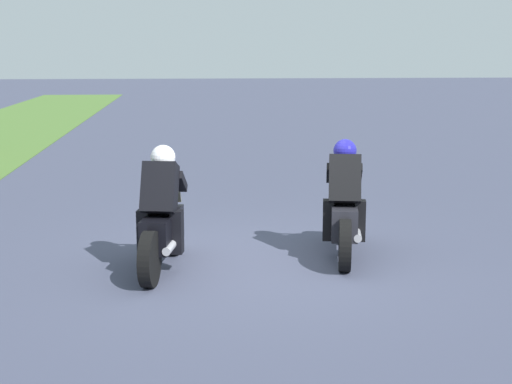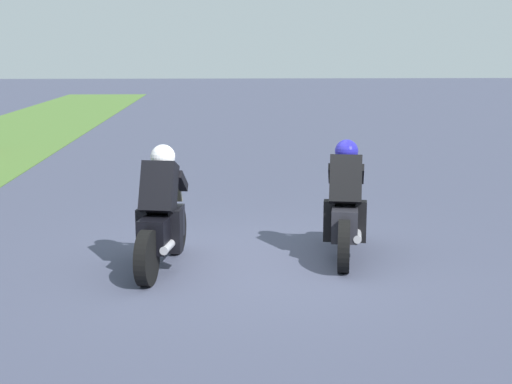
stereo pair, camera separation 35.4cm
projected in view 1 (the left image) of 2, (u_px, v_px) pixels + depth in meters
name	position (u px, v px, depth m)	size (l,w,h in m)	color
ground_plane	(257.00, 264.00, 9.56)	(120.00, 120.00, 0.00)	#3F4358
rider_lane_a	(344.00, 209.00, 9.80)	(2.03, 0.61, 1.51)	black
rider_lane_b	(162.00, 219.00, 9.20)	(2.03, 0.61, 1.51)	black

